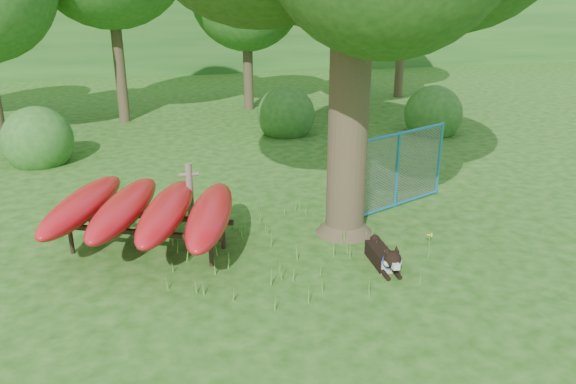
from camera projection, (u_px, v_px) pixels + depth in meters
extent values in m
plane|color=#1A490E|center=(293.00, 276.00, 9.06)|extent=(80.00, 80.00, 0.00)
cylinder|color=#3B3120|center=(350.00, 83.00, 9.69)|extent=(0.95, 0.95, 5.63)
cone|color=#3B3120|center=(345.00, 218.00, 10.57)|extent=(1.43, 1.43, 0.56)
cylinder|color=#3B3120|center=(392.00, 37.00, 9.30)|extent=(1.60, 0.32, 1.20)
cylinder|color=#3B3120|center=(321.00, 7.00, 9.57)|extent=(0.92, 1.18, 1.15)
cylinder|color=brown|center=(190.00, 198.00, 10.46)|extent=(0.13, 0.13, 1.35)
cylinder|color=brown|center=(189.00, 174.00, 10.30)|extent=(0.37, 0.08, 0.07)
cylinder|color=black|center=(71.00, 240.00, 9.75)|extent=(0.10, 0.10, 0.49)
cylinder|color=black|center=(211.00, 253.00, 9.30)|extent=(0.10, 0.10, 0.49)
cylinder|color=black|center=(91.00, 225.00, 10.38)|extent=(0.10, 0.10, 0.49)
cylinder|color=black|center=(223.00, 236.00, 9.93)|extent=(0.10, 0.10, 0.49)
cube|color=black|center=(138.00, 232.00, 9.43)|extent=(2.71, 1.27, 0.08)
cube|color=black|center=(155.00, 217.00, 10.06)|extent=(2.71, 1.27, 0.08)
ellipsoid|color=red|center=(83.00, 205.00, 9.86)|extent=(1.65, 2.99, 0.47)
ellipsoid|color=red|center=(124.00, 208.00, 9.72)|extent=(1.56, 3.00, 0.47)
ellipsoid|color=red|center=(167.00, 211.00, 9.59)|extent=(1.47, 3.01, 0.47)
ellipsoid|color=red|center=(210.00, 215.00, 9.45)|extent=(1.38, 3.01, 0.47)
cube|color=black|center=(380.00, 256.00, 9.45)|extent=(0.30, 0.77, 0.26)
cube|color=silver|center=(387.00, 265.00, 9.15)|extent=(0.24, 0.16, 0.24)
sphere|color=black|center=(392.00, 259.00, 8.90)|extent=(0.28, 0.28, 0.28)
cube|color=silver|center=(395.00, 265.00, 8.80)|extent=(0.11, 0.16, 0.10)
sphere|color=silver|center=(388.00, 263.00, 8.88)|extent=(0.13, 0.13, 0.13)
sphere|color=silver|center=(398.00, 262.00, 8.91)|extent=(0.13, 0.13, 0.13)
cone|color=black|center=(387.00, 250.00, 8.87)|extent=(0.12, 0.14, 0.13)
cone|color=black|center=(396.00, 249.00, 8.90)|extent=(0.12, 0.13, 0.13)
cylinder|color=black|center=(385.00, 274.00, 9.01)|extent=(0.09, 0.33, 0.08)
cylinder|color=black|center=(396.00, 273.00, 9.05)|extent=(0.09, 0.33, 0.08)
sphere|color=black|center=(375.00, 239.00, 9.80)|extent=(0.17, 0.17, 0.17)
torus|color=#163DAA|center=(390.00, 260.00, 9.00)|extent=(0.27, 0.09, 0.27)
cylinder|color=teal|center=(349.00, 184.00, 10.81)|extent=(0.10, 0.10, 1.63)
cylinder|color=teal|center=(397.00, 170.00, 11.59)|extent=(0.10, 0.10, 1.63)
cylinder|color=teal|center=(439.00, 159.00, 12.36)|extent=(0.10, 0.10, 1.63)
cylinder|color=teal|center=(400.00, 134.00, 11.32)|extent=(2.51, 1.16, 0.06)
cylinder|color=teal|center=(395.00, 205.00, 11.85)|extent=(2.51, 1.16, 0.06)
plane|color=gray|center=(397.00, 170.00, 11.59)|extent=(2.49, 1.10, 2.72)
cylinder|color=#4C882C|center=(429.00, 240.00, 10.09)|extent=(0.02, 0.02, 0.20)
sphere|color=yellow|center=(430.00, 235.00, 10.06)|extent=(0.04, 0.04, 0.04)
sphere|color=yellow|center=(432.00, 234.00, 10.08)|extent=(0.04, 0.04, 0.04)
sphere|color=yellow|center=(428.00, 235.00, 10.08)|extent=(0.04, 0.04, 0.04)
sphere|color=yellow|center=(432.00, 236.00, 10.03)|extent=(0.04, 0.04, 0.04)
sphere|color=yellow|center=(429.00, 235.00, 10.03)|extent=(0.04, 0.04, 0.04)
cylinder|color=#3B3120|center=(117.00, 43.00, 18.43)|extent=(0.36, 0.36, 5.25)
cylinder|color=#3B3120|center=(248.00, 57.00, 20.57)|extent=(0.36, 0.36, 3.85)
cylinder|color=#3B3120|center=(357.00, 47.00, 19.35)|extent=(0.36, 0.36, 4.76)
cylinder|color=#3B3120|center=(402.00, 36.00, 22.72)|extent=(0.36, 0.36, 4.90)
sphere|color=#225A1D|center=(41.00, 163.00, 14.81)|extent=(1.80, 1.80, 1.80)
sphere|color=#225A1D|center=(431.00, 133.00, 17.77)|extent=(1.80, 1.80, 1.80)
sphere|color=#225A1D|center=(286.00, 134.00, 17.70)|extent=(1.80, 1.80, 1.80)
cube|color=#225A1D|center=(181.00, 10.00, 33.55)|extent=(80.00, 12.00, 6.00)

